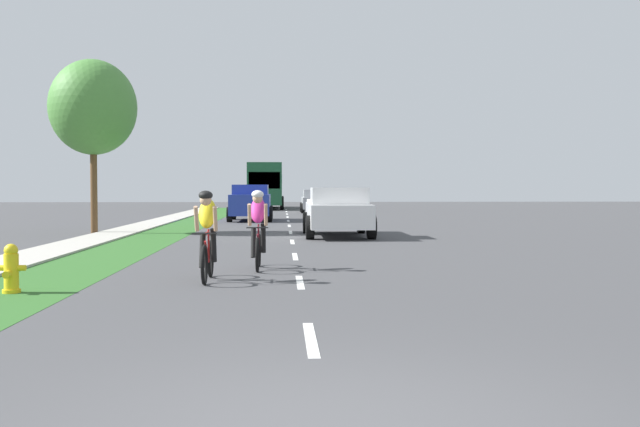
{
  "coord_description": "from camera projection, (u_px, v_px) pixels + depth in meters",
  "views": [
    {
      "loc": [
        -0.3,
        -4.68,
        1.62
      ],
      "look_at": [
        0.77,
        15.83,
        0.9
      ],
      "focal_mm": 40.52,
      "sensor_mm": 36.0,
      "label": 1
    }
  ],
  "objects": [
    {
      "name": "street_tree_near",
      "position": [
        93.0,
        108.0,
        25.65
      ],
      "size": [
        3.08,
        3.08,
        6.19
      ],
      "color": "brown",
      "rests_on": "ground_plane"
    },
    {
      "name": "ground_plane",
      "position": [
        291.0,
        235.0,
        24.71
      ],
      "size": [
        120.0,
        120.0,
        0.0
      ],
      "primitive_type": "plane",
      "color": "#424244"
    },
    {
      "name": "sedan_silver",
      "position": [
        315.0,
        201.0,
        48.03
      ],
      "size": [
        1.98,
        4.3,
        1.52
      ],
      "color": "#A5A8AD",
      "rests_on": "ground_plane"
    },
    {
      "name": "cyclist_trailing",
      "position": [
        258.0,
        229.0,
        14.34
      ],
      "size": [
        0.42,
        1.72,
        1.58
      ],
      "color": "black",
      "rests_on": "ground_plane"
    },
    {
      "name": "sidewalk_concrete",
      "position": [
        108.0,
        236.0,
        24.38
      ],
      "size": [
        1.43,
        70.0,
        0.1
      ],
      "primitive_type": "cube",
      "color": "#B2ADA3",
      "rests_on": "ground_plane"
    },
    {
      "name": "lane_markings_center",
      "position": [
        290.0,
        229.0,
        28.7
      ],
      "size": [
        0.12,
        53.13,
        0.01
      ],
      "color": "white",
      "rests_on": "ground_plane"
    },
    {
      "name": "suv_blue",
      "position": [
        251.0,
        202.0,
        35.91
      ],
      "size": [
        2.15,
        4.7,
        1.79
      ],
      "color": "#23389E",
      "rests_on": "ground_plane"
    },
    {
      "name": "grass_verge",
      "position": [
        159.0,
        236.0,
        24.47
      ],
      "size": [
        1.98,
        70.0,
        0.01
      ],
      "primitive_type": "cube",
      "color": "#2D6026",
      "rests_on": "ground_plane"
    },
    {
      "name": "fire_hydrant_yellow",
      "position": [
        11.0,
        269.0,
        11.11
      ],
      "size": [
        0.44,
        0.38,
        0.76
      ],
      "color": "yellow",
      "rests_on": "ground_plane"
    },
    {
      "name": "cyclist_lead",
      "position": [
        207.0,
        235.0,
        12.52
      ],
      "size": [
        0.42,
        1.72,
        1.58
      ],
      "color": "black",
      "rests_on": "ground_plane"
    },
    {
      "name": "bus_dark_green",
      "position": [
        266.0,
        184.0,
        57.24
      ],
      "size": [
        2.78,
        11.6,
        3.48
      ],
      "color": "#194C2D",
      "rests_on": "ground_plane"
    },
    {
      "name": "pickup_white",
      "position": [
        337.0,
        212.0,
        24.22
      ],
      "size": [
        2.22,
        5.1,
        1.64
      ],
      "color": "silver",
      "rests_on": "ground_plane"
    }
  ]
}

